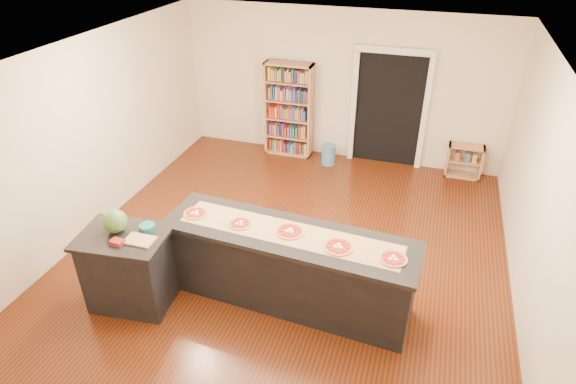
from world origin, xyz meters
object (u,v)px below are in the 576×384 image
(bookshelf, at_px, (289,110))
(low_shelf, at_px, (464,161))
(waste_bin, at_px, (328,155))
(watermelon, at_px, (115,221))
(side_counter, at_px, (129,269))
(kitchen_island, at_px, (289,267))

(bookshelf, xyz_separation_m, low_shelf, (3.32, 0.03, -0.60))
(waste_bin, distance_m, watermelon, 4.69)
(low_shelf, distance_m, waste_bin, 2.47)
(side_counter, height_order, waste_bin, side_counter)
(bookshelf, bearing_deg, low_shelf, 0.50)
(kitchen_island, height_order, side_counter, same)
(watermelon, bearing_deg, bookshelf, 81.63)
(kitchen_island, bearing_deg, bookshelf, 111.28)
(low_shelf, bearing_deg, bookshelf, -179.50)
(kitchen_island, height_order, watermelon, watermelon)
(kitchen_island, bearing_deg, watermelon, -159.95)
(side_counter, xyz_separation_m, waste_bin, (1.43, 4.38, -0.32))
(side_counter, bearing_deg, bookshelf, 76.84)
(side_counter, bearing_deg, kitchen_island, 12.57)
(kitchen_island, bearing_deg, low_shelf, 66.65)
(bookshelf, relative_size, low_shelf, 2.94)
(bookshelf, bearing_deg, side_counter, -96.99)
(bookshelf, relative_size, waste_bin, 4.71)
(kitchen_island, bearing_deg, side_counter, -157.49)
(side_counter, distance_m, bookshelf, 4.66)
(bookshelf, bearing_deg, waste_bin, -15.17)
(kitchen_island, xyz_separation_m, waste_bin, (-0.39, 3.76, -0.31))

